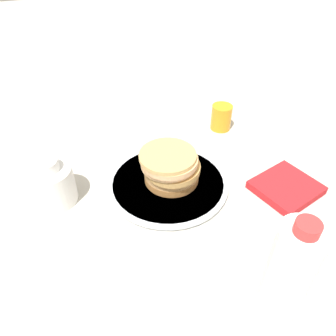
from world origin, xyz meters
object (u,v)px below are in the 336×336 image
object	(u,v)px
juice_glass	(221,117)
water_bottle_near	(288,275)
pancake_stack	(170,167)
cream_jug	(51,185)
plate	(168,183)

from	to	relation	value
juice_glass	water_bottle_near	world-z (taller)	water_bottle_near
pancake_stack	water_bottle_near	distance (m)	0.36
pancake_stack	cream_jug	xyz separation A→B (m)	(-0.27, 0.02, -0.01)
pancake_stack	juice_glass	xyz separation A→B (m)	(0.22, 0.20, -0.02)
juice_glass	water_bottle_near	xyz separation A→B (m)	(-0.13, -0.55, 0.07)
plate	juice_glass	world-z (taller)	juice_glass
pancake_stack	water_bottle_near	bearing A→B (deg)	-76.68
juice_glass	cream_jug	distance (m)	0.52
pancake_stack	juice_glass	distance (m)	0.30
plate	cream_jug	size ratio (longest dim) A/B	2.53
pancake_stack	cream_jug	size ratio (longest dim) A/B	1.23
plate	water_bottle_near	world-z (taller)	water_bottle_near
juice_glass	water_bottle_near	size ratio (longest dim) A/B	0.33
juice_glass	cream_jug	size ratio (longest dim) A/B	0.65
plate	juice_glass	xyz separation A→B (m)	(0.22, 0.20, 0.03)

